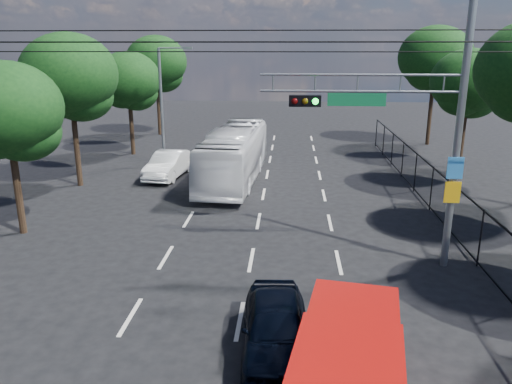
# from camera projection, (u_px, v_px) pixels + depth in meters

# --- Properties ---
(lane_markings) EXTENTS (6.12, 38.00, 0.01)m
(lane_markings) POSITION_uv_depth(u_px,v_px,m) (261.00, 206.00, 22.97)
(lane_markings) COLOR beige
(lane_markings) RESTS_ON ground
(signal_mast) EXTENTS (6.43, 0.39, 9.50)m
(signal_mast) POSITION_uv_depth(u_px,v_px,m) (421.00, 108.00, 15.41)
(signal_mast) COLOR slate
(signal_mast) RESTS_ON ground
(streetlight_left) EXTENTS (2.09, 0.22, 7.08)m
(streetlight_left) POSITION_uv_depth(u_px,v_px,m) (164.00, 101.00, 29.94)
(streetlight_left) COLOR slate
(streetlight_left) RESTS_ON ground
(utility_wires) EXTENTS (22.00, 5.04, 0.74)m
(utility_wires) POSITION_uv_depth(u_px,v_px,m) (253.00, 42.00, 16.00)
(utility_wires) COLOR black
(utility_wires) RESTS_ON ground
(fence_right) EXTENTS (0.06, 34.03, 2.00)m
(fence_right) POSITION_uv_depth(u_px,v_px,m) (444.00, 200.00, 20.44)
(fence_right) COLOR black
(fence_right) RESTS_ON ground
(tree_right_d) EXTENTS (4.32, 4.32, 7.02)m
(tree_right_d) POSITION_uv_depth(u_px,v_px,m) (468.00, 87.00, 28.55)
(tree_right_d) COLOR black
(tree_right_d) RESTS_ON ground
(tree_right_e) EXTENTS (5.28, 5.28, 8.58)m
(tree_right_e) POSITION_uv_depth(u_px,v_px,m) (435.00, 63.00, 35.90)
(tree_right_e) COLOR black
(tree_right_e) RESTS_ON ground
(tree_left_b) EXTENTS (4.08, 4.08, 6.63)m
(tree_left_b) POSITION_uv_depth(u_px,v_px,m) (8.00, 117.00, 18.48)
(tree_left_b) COLOR black
(tree_left_b) RESTS_ON ground
(tree_left_c) EXTENTS (4.80, 4.80, 7.80)m
(tree_left_c) POSITION_uv_depth(u_px,v_px,m) (71.00, 82.00, 24.99)
(tree_left_c) COLOR black
(tree_left_c) RESTS_ON ground
(tree_left_d) EXTENTS (4.20, 4.20, 6.83)m
(tree_left_d) POSITION_uv_depth(u_px,v_px,m) (129.00, 84.00, 32.82)
(tree_left_d) COLOR black
(tree_left_d) RESTS_ON ground
(tree_left_e) EXTENTS (4.92, 4.92, 7.99)m
(tree_left_e) POSITION_uv_depth(u_px,v_px,m) (157.00, 67.00, 40.26)
(tree_left_e) COLOR black
(tree_left_e) RESTS_ON ground
(red_pickup) EXTENTS (2.81, 5.59, 1.99)m
(red_pickup) POSITION_uv_depth(u_px,v_px,m) (349.00, 367.00, 9.73)
(red_pickup) COLOR black
(red_pickup) RESTS_ON ground
(navy_hatchback) EXTENTS (1.81, 4.06, 1.36)m
(navy_hatchback) POSITION_uv_depth(u_px,v_px,m) (276.00, 327.00, 11.83)
(navy_hatchback) COLOR black
(navy_hatchback) RESTS_ON ground
(white_bus) EXTENTS (3.01, 10.50, 2.89)m
(white_bus) POSITION_uv_depth(u_px,v_px,m) (234.00, 155.00, 27.05)
(white_bus) COLOR white
(white_bus) RESTS_ON ground
(white_van) EXTENTS (2.05, 4.55, 1.45)m
(white_van) POSITION_uv_depth(u_px,v_px,m) (169.00, 165.00, 27.92)
(white_van) COLOR white
(white_van) RESTS_ON ground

